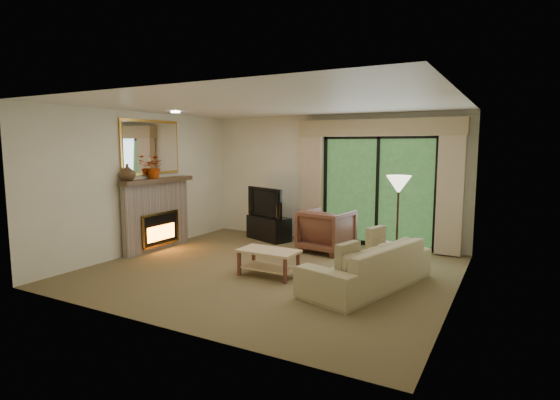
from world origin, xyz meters
The scene contains 22 objects.
floor centered at (0.00, 0.00, 0.00)m, with size 5.50×5.50×0.00m, color brown.
ceiling centered at (0.00, 0.00, 2.60)m, with size 5.50×5.50×0.00m, color silver.
wall_back centered at (0.00, 2.50, 1.30)m, with size 5.00×5.00×0.00m, color #EBE5CA.
wall_front centered at (0.00, -2.50, 1.30)m, with size 5.00×5.00×0.00m, color #EBE5CA.
wall_left centered at (-2.75, 0.00, 1.30)m, with size 5.00×5.00×0.00m, color #EBE5CA.
wall_right centered at (2.75, 0.00, 1.30)m, with size 5.00×5.00×0.00m, color #EBE5CA.
fireplace centered at (-2.63, 0.20, 0.69)m, with size 0.24×1.70×1.37m, color gray, non-canonical shape.
mirror centered at (-2.71, 0.20, 1.95)m, with size 0.07×1.45×1.02m, color gold, non-canonical shape.
sliding_door centered at (1.00, 2.45, 1.10)m, with size 2.26×0.10×2.16m, color black, non-canonical shape.
curtain_left centered at (-0.35, 2.34, 1.20)m, with size 0.45×0.18×2.35m, color tan.
curtain_right centered at (2.35, 2.34, 1.20)m, with size 0.45×0.18×2.35m, color tan.
cornice centered at (1.00, 2.36, 2.32)m, with size 3.20×0.24×0.32m, color tan.
media_console centered at (-1.17, 1.95, 0.25)m, with size 0.99×0.45×0.50m, color black.
tv centered at (-1.17, 1.95, 0.80)m, with size 1.07×0.14×0.62m, color black.
armchair centered at (0.30, 1.57, 0.40)m, with size 0.85×0.88×0.80m, color brown.
sofa centered at (1.61, -0.07, 0.32)m, with size 2.18×0.85×0.64m, color tan.
pillow_near centered at (1.53, -0.69, 0.54)m, with size 0.11×0.42×0.42m, color brown.
pillow_far centered at (1.53, 0.56, 0.54)m, with size 0.11×0.41×0.41m, color brown.
coffee_table centered at (0.13, -0.30, 0.21)m, with size 0.91×0.50×0.41m, color #DEBB87, non-canonical shape.
floor_lamp centered at (1.71, 1.17, 0.75)m, with size 0.40×0.40×1.50m, color beige, non-canonical shape.
vase centered at (-2.61, -0.49, 1.52)m, with size 0.28×0.28×0.30m, color #4D3621.
branches centered at (-2.61, 0.16, 1.58)m, with size 0.39×0.33×0.43m, color #B43E0C.
Camera 1 is at (3.39, -5.90, 1.99)m, focal length 28.00 mm.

